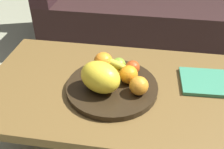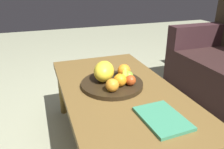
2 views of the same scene
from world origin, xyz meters
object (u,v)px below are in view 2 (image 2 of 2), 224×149
(orange_front, at_px, (112,85))
(banana_bunch, at_px, (125,75))
(coffee_table, at_px, (119,96))
(fruit_bowl, at_px, (112,84))
(melon_large_front, at_px, (104,71))
(magazine, at_px, (162,118))
(apple_left, at_px, (131,80))
(orange_left, at_px, (124,71))
(apple_front, at_px, (128,76))
(orange_right, at_px, (120,80))

(orange_front, distance_m, banana_bunch, 0.19)
(coffee_table, height_order, fruit_bowl, fruit_bowl)
(fruit_bowl, bearing_deg, melon_large_front, -136.31)
(orange_front, distance_m, magazine, 0.33)
(apple_left, bearing_deg, orange_left, 175.33)
(orange_front, relative_size, apple_front, 1.20)
(orange_left, bearing_deg, banana_bunch, -15.29)
(banana_bunch, height_order, magazine, banana_bunch)
(banana_bunch, bearing_deg, orange_right, -37.22)
(apple_front, relative_size, magazine, 0.25)
(orange_left, bearing_deg, apple_left, -4.67)
(orange_right, bearing_deg, melon_large_front, -149.23)
(apple_left, bearing_deg, orange_front, -73.96)
(orange_right, bearing_deg, coffee_table, 165.40)
(apple_front, height_order, magazine, apple_front)
(orange_left, height_order, apple_front, orange_left)
(orange_front, height_order, orange_right, orange_right)
(orange_right, relative_size, apple_left, 1.22)
(banana_bunch, bearing_deg, melon_large_front, -96.61)
(apple_front, height_order, banana_bunch, same)
(orange_right, height_order, apple_front, orange_right)
(melon_large_front, bearing_deg, apple_left, 48.12)
(orange_left, bearing_deg, coffee_table, -34.34)
(banana_bunch, bearing_deg, orange_front, -43.67)
(coffee_table, relative_size, apple_front, 19.24)
(orange_right, relative_size, magazine, 0.30)
(orange_right, relative_size, banana_bunch, 0.45)
(fruit_bowl, bearing_deg, coffee_table, 27.92)
(fruit_bowl, height_order, apple_front, apple_front)
(orange_left, relative_size, banana_bunch, 0.48)
(magazine, bearing_deg, apple_front, 177.71)
(orange_left, height_order, banana_bunch, orange_left)
(orange_front, bearing_deg, melon_large_front, -179.91)
(apple_left, bearing_deg, melon_large_front, -131.88)
(coffee_table, relative_size, magazine, 4.74)
(orange_right, distance_m, banana_bunch, 0.11)
(magazine, bearing_deg, orange_left, 177.83)
(banana_bunch, relative_size, magazine, 0.68)
(fruit_bowl, height_order, orange_left, orange_left)
(coffee_table, height_order, orange_left, orange_left)
(coffee_table, relative_size, orange_right, 15.76)
(melon_large_front, xyz_separation_m, apple_left, (0.11, 0.13, -0.03))
(orange_front, relative_size, orange_right, 0.98)
(orange_left, height_order, magazine, orange_left)
(orange_left, bearing_deg, orange_right, -32.53)
(fruit_bowl, distance_m, melon_large_front, 0.09)
(banana_bunch, bearing_deg, apple_left, -1.38)
(orange_right, distance_m, magazine, 0.35)
(apple_left, distance_m, banana_bunch, 0.10)
(melon_large_front, distance_m, orange_front, 0.15)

